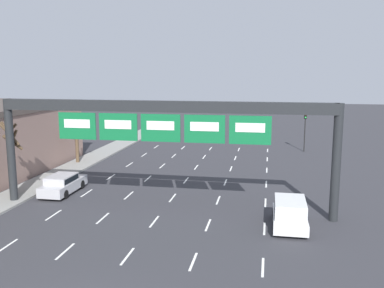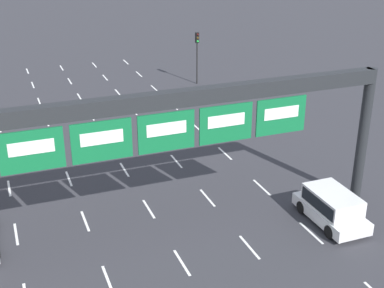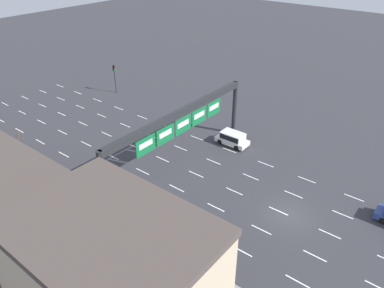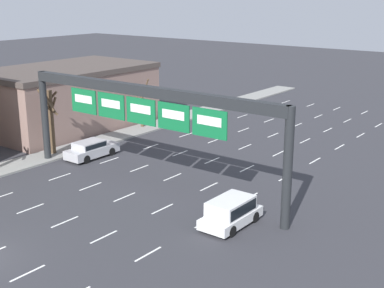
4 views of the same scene
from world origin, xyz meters
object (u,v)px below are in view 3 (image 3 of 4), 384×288
(tree_bare_second, at_px, (136,225))
(tree_bare_third, at_px, (21,157))
(tree_bare_closest, at_px, (208,260))
(tree_bare_furthest, at_px, (90,188))
(suv_white, at_px, (232,138))
(sign_gantry, at_px, (181,122))
(car_silver, at_px, (109,188))
(traffic_light_near_gantry, at_px, (114,73))

(tree_bare_second, height_order, tree_bare_third, tree_bare_second)
(tree_bare_closest, xyz_separation_m, tree_bare_furthest, (0.24, 13.29, 0.04))
(suv_white, bearing_deg, tree_bare_third, 144.60)
(tree_bare_second, height_order, tree_bare_furthest, tree_bare_furthest)
(suv_white, xyz_separation_m, tree_bare_second, (-19.58, -3.32, 1.44))
(sign_gantry, xyz_separation_m, suv_white, (8.03, -1.55, -4.83))
(suv_white, distance_m, tree_bare_closest, 22.44)
(suv_white, height_order, tree_bare_second, tree_bare_second)
(sign_gantry, distance_m, tree_bare_furthest, 11.70)
(suv_white, bearing_deg, tree_bare_closest, -151.63)
(tree_bare_furthest, bearing_deg, sign_gantry, -5.68)
(sign_gantry, xyz_separation_m, tree_bare_third, (-11.76, 12.52, -3.42))
(suv_white, relative_size, car_silver, 0.90)
(suv_white, height_order, traffic_light_near_gantry, traffic_light_near_gantry)
(sign_gantry, xyz_separation_m, car_silver, (-8.30, 2.55, -4.98))
(sign_gantry, distance_m, traffic_light_near_gantry, 25.44)
(suv_white, xyz_separation_m, car_silver, (-16.33, 4.10, -0.15))
(tree_bare_third, distance_m, tree_bare_furthest, 11.42)
(car_silver, distance_m, tree_bare_third, 10.67)
(sign_gantry, relative_size, tree_bare_closest, 3.65)
(suv_white, height_order, tree_bare_third, tree_bare_third)
(tree_bare_third, bearing_deg, suv_white, -35.40)
(tree_bare_third, bearing_deg, tree_bare_closest, -89.67)
(tree_bare_closest, distance_m, tree_bare_second, 7.34)
(car_silver, height_order, tree_bare_second, tree_bare_second)
(car_silver, distance_m, tree_bare_second, 8.25)
(tree_bare_second, relative_size, tree_bare_furthest, 0.89)
(sign_gantry, height_order, car_silver, sign_gantry)
(tree_bare_closest, height_order, tree_bare_second, tree_bare_closest)
(car_silver, bearing_deg, tree_bare_furthest, -155.30)
(suv_white, distance_m, car_silver, 16.84)
(suv_white, bearing_deg, tree_bare_furthest, 172.13)
(traffic_light_near_gantry, distance_m, tree_bare_closest, 41.60)
(traffic_light_near_gantry, xyz_separation_m, tree_bare_furthest, (-22.03, -21.84, -0.08))
(sign_gantry, xyz_separation_m, tree_bare_furthest, (-11.37, 1.13, -2.53))
(car_silver, relative_size, tree_bare_closest, 0.76)
(car_silver, xyz_separation_m, traffic_light_near_gantry, (18.95, 20.43, 2.54))
(traffic_light_near_gantry, height_order, tree_bare_furthest, tree_bare_furthest)
(suv_white, xyz_separation_m, tree_bare_closest, (-19.65, -10.61, 2.26))
(car_silver, xyz_separation_m, tree_bare_furthest, (-3.07, -1.41, 2.46))
(tree_bare_closest, relative_size, tree_bare_furthest, 1.09)
(sign_gantry, height_order, tree_bare_third, sign_gantry)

